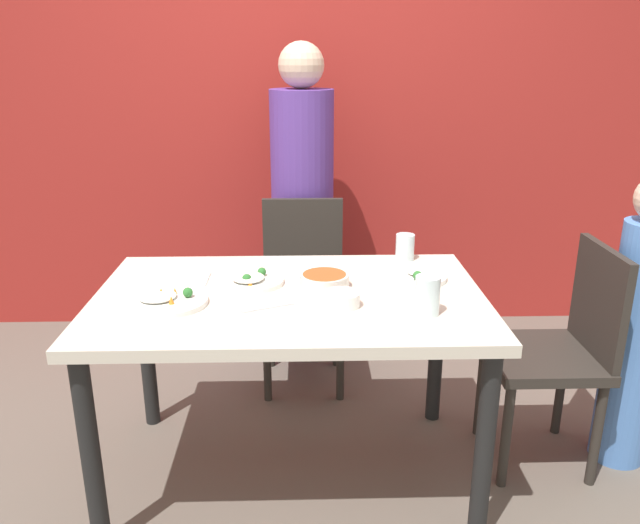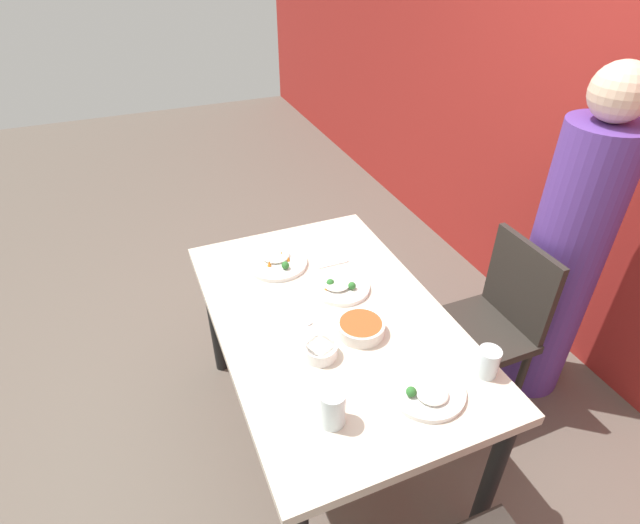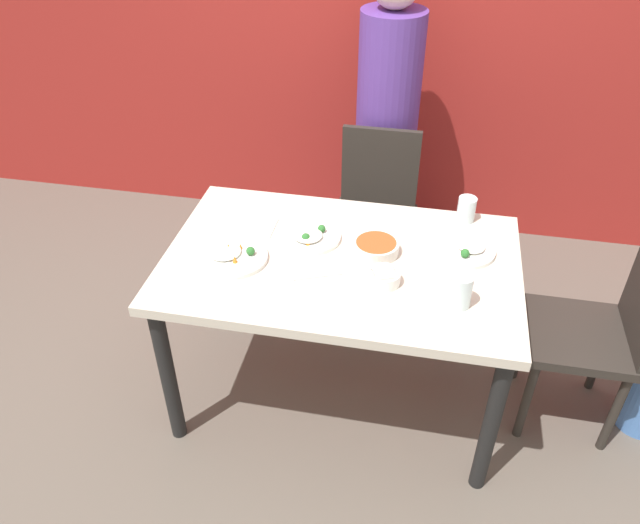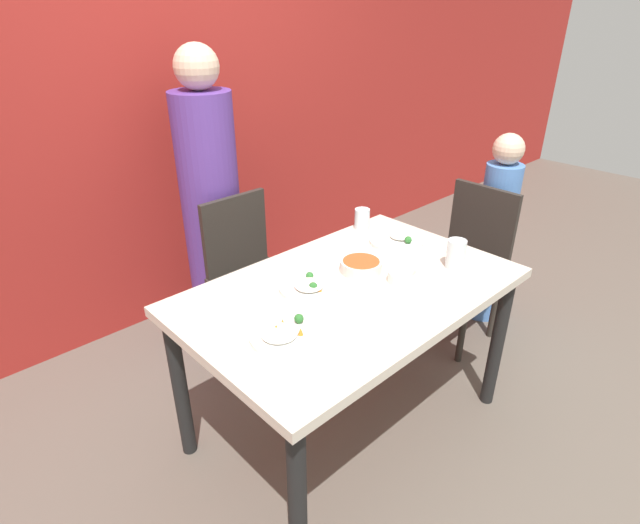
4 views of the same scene
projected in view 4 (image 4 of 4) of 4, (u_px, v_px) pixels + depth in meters
name	position (u px, v px, depth m)	size (l,w,h in m)	color
ground_plane	(347.00, 423.00, 2.30)	(10.00, 10.00, 0.00)	#60564C
wall_back	(153.00, 83.00, 2.63)	(10.00, 0.06, 2.70)	#A82823
dining_table	(351.00, 305.00, 2.01)	(1.33, 0.84, 0.73)	beige
chair_adult_spot	(251.00, 272.00, 2.60)	(0.40, 0.40, 0.86)	#2D2823
chair_child_spot	(466.00, 259.00, 2.74)	(0.40, 0.40, 0.86)	#2D2823
person_adult	(212.00, 210.00, 2.70)	(0.31, 0.31, 1.57)	#5B3893
person_child	(494.00, 235.00, 2.88)	(0.20, 0.20, 1.12)	#5184D1
bowl_curry	(361.00, 266.00, 2.07)	(0.17, 0.17, 0.05)	silver
plate_rice_adult	(309.00, 286.00, 1.94)	(0.23, 0.23, 0.05)	white
plate_rice_child	(287.00, 334.00, 1.66)	(0.26, 0.26, 0.05)	white
plate_noodles	(397.00, 240.00, 2.32)	(0.25, 0.25, 0.05)	white
bowl_rice_small	(403.00, 277.00, 1.99)	(0.12, 0.12, 0.05)	white
glass_water_tall	(456.00, 254.00, 2.09)	(0.08, 0.08, 0.12)	silver
glass_water_short	(362.00, 219.00, 2.45)	(0.07, 0.07, 0.10)	silver
napkin_folded	(255.00, 306.00, 1.83)	(0.14, 0.14, 0.01)	white
fork_steel	(364.00, 304.00, 1.85)	(0.17, 0.09, 0.01)	silver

